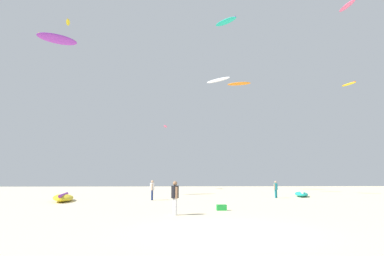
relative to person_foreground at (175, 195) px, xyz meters
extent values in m
plane|color=beige|center=(1.70, -4.72, -0.97)|extent=(120.00, 120.00, 0.00)
cylinder|color=silver|center=(-0.03, 0.09, -0.56)|extent=(0.15, 0.15, 0.82)
cylinder|color=silver|center=(0.03, -0.09, -0.56)|extent=(0.15, 0.15, 0.82)
cylinder|color=black|center=(0.00, 0.00, 0.16)|extent=(0.38, 0.38, 0.61)
cylinder|color=#936B4C|center=(-0.08, 0.21, 0.13)|extent=(0.11, 0.11, 0.56)
cylinder|color=#936B4C|center=(0.08, -0.21, 0.13)|extent=(0.11, 0.11, 0.56)
sphere|color=#936B4C|center=(0.00, 0.00, 0.58)|extent=(0.22, 0.22, 0.22)
cylinder|color=navy|center=(-1.92, 10.70, -0.57)|extent=(0.15, 0.15, 0.81)
cylinder|color=navy|center=(-1.90, 10.89, -0.57)|extent=(0.15, 0.15, 0.81)
cylinder|color=silver|center=(-1.91, 10.79, 0.14)|extent=(0.37, 0.37, 0.61)
cylinder|color=tan|center=(-1.93, 10.58, 0.12)|extent=(0.11, 0.11, 0.56)
cylinder|color=tan|center=(-1.89, 11.01, 0.12)|extent=(0.11, 0.11, 0.56)
sphere|color=tan|center=(-1.91, 10.79, 0.56)|extent=(0.22, 0.22, 0.22)
cylinder|color=teal|center=(9.37, 13.09, -0.59)|extent=(0.14, 0.14, 0.76)
cylinder|color=teal|center=(9.24, 12.98, -0.59)|extent=(0.14, 0.14, 0.76)
cylinder|color=teal|center=(9.31, 13.03, 0.08)|extent=(0.35, 0.35, 0.57)
cylinder|color=tan|center=(9.46, 13.16, 0.06)|extent=(0.10, 0.10, 0.53)
cylinder|color=tan|center=(9.15, 12.90, 0.06)|extent=(0.10, 0.10, 0.53)
sphere|color=tan|center=(9.31, 13.03, 0.48)|extent=(0.21, 0.21, 0.21)
ellipsoid|color=yellow|center=(-8.83, 9.90, -0.69)|extent=(2.52, 5.28, 0.65)
cylinder|color=purple|center=(-8.83, 9.90, -0.46)|extent=(1.21, 4.62, 0.22)
ellipsoid|color=#19B29E|center=(12.60, 15.28, -0.73)|extent=(2.63, 4.60, 0.49)
cylinder|color=white|center=(12.60, 15.28, -0.53)|extent=(1.51, 3.92, 0.19)
cube|color=green|center=(2.64, 2.15, -0.81)|extent=(0.56, 0.36, 0.32)
ellipsoid|color=#E5598C|center=(20.64, 18.04, 21.49)|extent=(1.12, 2.91, 0.33)
ellipsoid|color=#E5598C|center=(-1.74, 35.84, 9.43)|extent=(0.71, 2.07, 0.26)
ellipsoid|color=yellow|center=(22.32, 21.87, 12.85)|extent=(1.31, 2.26, 0.23)
cylinder|color=red|center=(22.32, 21.87, 12.95)|extent=(0.76, 1.92, 0.10)
ellipsoid|color=purple|center=(-12.73, 16.26, 15.55)|extent=(4.11, 2.99, 1.01)
cylinder|color=yellow|center=(-12.73, 16.26, 15.74)|extent=(3.35, 1.98, 0.18)
ellipsoid|color=yellow|center=(-17.97, 33.41, 26.39)|extent=(1.19, 2.41, 0.57)
cylinder|color=yellow|center=(-17.97, 33.41, 26.50)|extent=(0.60, 2.09, 0.10)
ellipsoid|color=white|center=(6.69, 31.61, 16.28)|extent=(4.11, 3.82, 1.05)
ellipsoid|color=orange|center=(8.29, 23.35, 13.13)|extent=(3.18, 1.73, 0.37)
ellipsoid|color=#19B29E|center=(5.51, 16.41, 18.15)|extent=(2.54, 2.68, 0.41)
cylinder|color=purple|center=(5.51, 16.41, 18.27)|extent=(1.86, 2.04, 0.13)
camera|label=1|loc=(0.01, -15.93, 0.82)|focal=29.25mm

